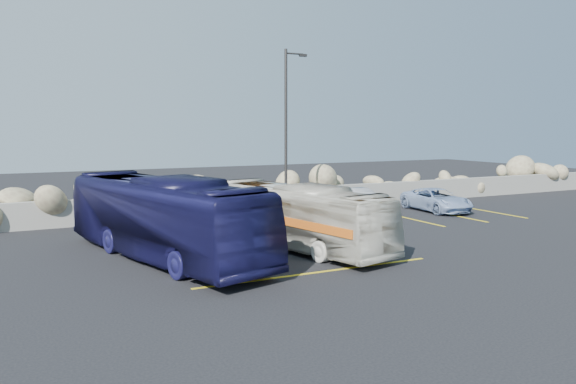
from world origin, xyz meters
name	(u,v)px	position (x,y,z in m)	size (l,w,h in m)	color
ground	(350,270)	(0.00, 0.00, 0.00)	(90.00, 90.00, 0.00)	black
seawall	(219,204)	(0.00, 12.00, 0.60)	(60.00, 0.40, 1.20)	gray
riprap_pile	(211,187)	(0.00, 13.20, 1.30)	(54.00, 2.80, 2.60)	#927E60
parking_lines	(370,229)	(4.64, 5.57, 0.01)	(18.16, 9.36, 0.01)	gold
lamppost	(287,129)	(2.56, 9.50, 4.30)	(1.14, 0.18, 8.00)	#312D2B
vintage_bus	(297,216)	(0.04, 3.63, 1.17)	(1.97, 8.42, 2.34)	beige
tour_coach	(164,218)	(-4.73, 4.12, 1.39)	(2.34, 9.99, 2.78)	#100F35
car_a	(302,207)	(2.70, 8.26, 0.74)	(1.74, 4.33, 1.47)	silver
car_b	(358,202)	(6.18, 8.87, 0.67)	(1.42, 4.08, 1.34)	#AFAFB4
car_d	(436,200)	(10.74, 8.31, 0.59)	(1.97, 4.27, 1.19)	#94ABD2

